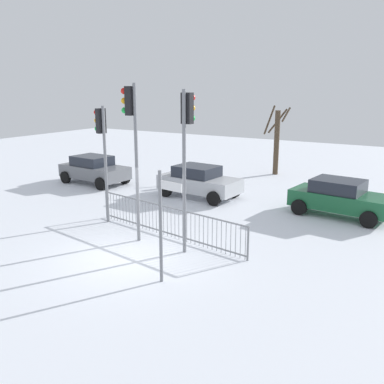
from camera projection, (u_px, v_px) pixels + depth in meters
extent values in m
plane|color=white|center=(131.00, 255.00, 13.16)|extent=(60.00, 60.00, 0.00)
cylinder|color=slate|center=(137.00, 165.00, 13.83)|extent=(0.11, 0.11, 5.16)
cube|color=black|center=(130.00, 101.00, 13.42)|extent=(0.23, 0.32, 0.90)
sphere|color=red|center=(124.00, 91.00, 13.47)|extent=(0.20, 0.20, 0.20)
sphere|color=orange|center=(124.00, 101.00, 13.54)|extent=(0.20, 0.20, 0.20)
sphere|color=green|center=(125.00, 110.00, 13.61)|extent=(0.20, 0.20, 0.20)
cylinder|color=slate|center=(184.00, 174.00, 12.84)|extent=(0.11, 0.11, 4.98)
cube|color=black|center=(187.00, 108.00, 12.51)|extent=(0.33, 0.24, 0.90)
sphere|color=red|center=(192.00, 98.00, 12.64)|extent=(0.20, 0.20, 0.20)
sphere|color=orange|center=(192.00, 108.00, 12.71)|extent=(0.20, 0.20, 0.20)
sphere|color=green|center=(192.00, 118.00, 12.78)|extent=(0.20, 0.20, 0.20)
cylinder|color=slate|center=(106.00, 166.00, 15.91)|extent=(0.11, 0.11, 4.37)
cube|color=black|center=(101.00, 121.00, 15.62)|extent=(0.28, 0.36, 0.90)
sphere|color=red|center=(96.00, 112.00, 15.72)|extent=(0.20, 0.20, 0.20)
sphere|color=orange|center=(97.00, 121.00, 15.79)|extent=(0.20, 0.20, 0.20)
sphere|color=green|center=(97.00, 129.00, 15.86)|extent=(0.20, 0.20, 0.20)
cylinder|color=slate|center=(161.00, 228.00, 11.07)|extent=(0.09, 0.09, 3.01)
cube|color=white|center=(171.00, 186.00, 10.54)|extent=(0.70, 0.15, 0.22)
cube|color=slate|center=(167.00, 207.00, 14.60)|extent=(6.51, 1.10, 0.04)
cube|color=slate|center=(167.00, 233.00, 14.83)|extent=(6.51, 1.10, 0.04)
cylinder|color=slate|center=(108.00, 205.00, 16.75)|extent=(0.02, 0.02, 1.05)
cylinder|color=slate|center=(111.00, 206.00, 16.64)|extent=(0.02, 0.02, 1.05)
cylinder|color=slate|center=(114.00, 207.00, 16.53)|extent=(0.02, 0.02, 1.05)
cylinder|color=slate|center=(117.00, 208.00, 16.42)|extent=(0.02, 0.02, 1.05)
cylinder|color=slate|center=(120.00, 209.00, 16.30)|extent=(0.02, 0.02, 1.05)
cylinder|color=slate|center=(123.00, 209.00, 16.19)|extent=(0.02, 0.02, 1.05)
cylinder|color=slate|center=(126.00, 210.00, 16.08)|extent=(0.02, 0.02, 1.05)
cylinder|color=slate|center=(129.00, 211.00, 15.97)|extent=(0.02, 0.02, 1.05)
cylinder|color=slate|center=(132.00, 212.00, 15.85)|extent=(0.02, 0.02, 1.05)
cylinder|color=slate|center=(136.00, 213.00, 15.74)|extent=(0.02, 0.02, 1.05)
cylinder|color=slate|center=(139.00, 214.00, 15.63)|extent=(0.02, 0.02, 1.05)
cylinder|color=slate|center=(142.00, 215.00, 15.52)|extent=(0.02, 0.02, 1.05)
cylinder|color=slate|center=(146.00, 216.00, 15.40)|extent=(0.02, 0.02, 1.05)
cylinder|color=slate|center=(149.00, 217.00, 15.29)|extent=(0.02, 0.02, 1.05)
cylinder|color=slate|center=(153.00, 218.00, 15.18)|extent=(0.02, 0.02, 1.05)
cylinder|color=slate|center=(156.00, 219.00, 15.07)|extent=(0.02, 0.02, 1.05)
cylinder|color=slate|center=(160.00, 220.00, 14.96)|extent=(0.02, 0.02, 1.05)
cylinder|color=slate|center=(164.00, 221.00, 14.84)|extent=(0.02, 0.02, 1.05)
cylinder|color=slate|center=(167.00, 222.00, 14.73)|extent=(0.02, 0.02, 1.05)
cylinder|color=slate|center=(171.00, 223.00, 14.62)|extent=(0.02, 0.02, 1.05)
cylinder|color=slate|center=(175.00, 224.00, 14.51)|extent=(0.02, 0.02, 1.05)
cylinder|color=slate|center=(179.00, 225.00, 14.39)|extent=(0.02, 0.02, 1.05)
cylinder|color=slate|center=(183.00, 226.00, 14.28)|extent=(0.02, 0.02, 1.05)
cylinder|color=slate|center=(187.00, 227.00, 14.17)|extent=(0.02, 0.02, 1.05)
cylinder|color=slate|center=(191.00, 228.00, 14.06)|extent=(0.02, 0.02, 1.05)
cylinder|color=slate|center=(195.00, 229.00, 13.94)|extent=(0.02, 0.02, 1.05)
cylinder|color=slate|center=(199.00, 230.00, 13.83)|extent=(0.02, 0.02, 1.05)
cylinder|color=slate|center=(203.00, 232.00, 13.72)|extent=(0.02, 0.02, 1.05)
cylinder|color=slate|center=(208.00, 233.00, 13.61)|extent=(0.02, 0.02, 1.05)
cylinder|color=slate|center=(212.00, 234.00, 13.50)|extent=(0.02, 0.02, 1.05)
cylinder|color=slate|center=(217.00, 235.00, 13.38)|extent=(0.02, 0.02, 1.05)
cylinder|color=slate|center=(221.00, 237.00, 13.27)|extent=(0.02, 0.02, 1.05)
cylinder|color=slate|center=(226.00, 238.00, 13.16)|extent=(0.02, 0.02, 1.05)
cylinder|color=slate|center=(231.00, 239.00, 13.05)|extent=(0.02, 0.02, 1.05)
cylinder|color=slate|center=(236.00, 241.00, 12.93)|extent=(0.02, 0.02, 1.05)
cylinder|color=slate|center=(240.00, 242.00, 12.82)|extent=(0.02, 0.02, 1.05)
cylinder|color=slate|center=(245.00, 243.00, 12.71)|extent=(0.02, 0.02, 1.05)
cylinder|color=slate|center=(107.00, 205.00, 16.81)|extent=(0.06, 0.06, 1.05)
cylinder|color=slate|center=(248.00, 244.00, 12.65)|extent=(0.06, 0.06, 1.05)
cube|color=#195933|center=(341.00, 200.00, 17.02)|extent=(3.96, 2.11, 0.65)
cube|color=#1E232D|center=(338.00, 186.00, 16.98)|extent=(2.05, 1.70, 0.55)
cylinder|color=black|center=(381.00, 209.00, 16.96)|extent=(0.66, 0.29, 0.64)
cylinder|color=black|center=(369.00, 219.00, 15.65)|extent=(0.66, 0.29, 0.64)
cylinder|color=black|center=(316.00, 199.00, 18.55)|extent=(0.66, 0.29, 0.64)
cylinder|color=black|center=(299.00, 207.00, 17.24)|extent=(0.66, 0.29, 0.64)
cube|color=#B2B5BA|center=(199.00, 184.00, 19.93)|extent=(3.92, 1.99, 0.65)
cube|color=#1E232D|center=(197.00, 172.00, 19.88)|extent=(2.01, 1.64, 0.55)
cylinder|color=black|center=(234.00, 191.00, 19.92)|extent=(0.65, 0.27, 0.64)
cylinder|color=black|center=(214.00, 198.00, 18.58)|extent=(0.65, 0.27, 0.64)
cylinder|color=black|center=(187.00, 183.00, 21.44)|extent=(0.65, 0.27, 0.64)
cylinder|color=black|center=(165.00, 190.00, 20.10)|extent=(0.65, 0.27, 0.64)
cube|color=slate|center=(95.00, 172.00, 22.72)|extent=(3.91, 1.97, 0.65)
cube|color=#1E232D|center=(92.00, 161.00, 22.68)|extent=(2.01, 1.64, 0.55)
cylinder|color=black|center=(125.00, 178.00, 22.71)|extent=(0.65, 0.27, 0.64)
cylinder|color=black|center=(101.00, 184.00, 21.37)|extent=(0.65, 0.27, 0.64)
cylinder|color=black|center=(90.00, 172.00, 24.23)|extent=(0.65, 0.27, 0.64)
cylinder|color=black|center=(66.00, 177.00, 22.89)|extent=(0.65, 0.27, 0.64)
cylinder|color=#473828|center=(277.00, 143.00, 24.83)|extent=(0.30, 0.30, 3.70)
cylinder|color=#473828|center=(270.00, 120.00, 24.85)|extent=(0.28, 1.14, 1.62)
cylinder|color=#473828|center=(286.00, 115.00, 24.54)|extent=(0.79, 0.85, 0.90)
cylinder|color=#473828|center=(278.00, 121.00, 25.02)|extent=(1.06, 0.48, 1.44)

